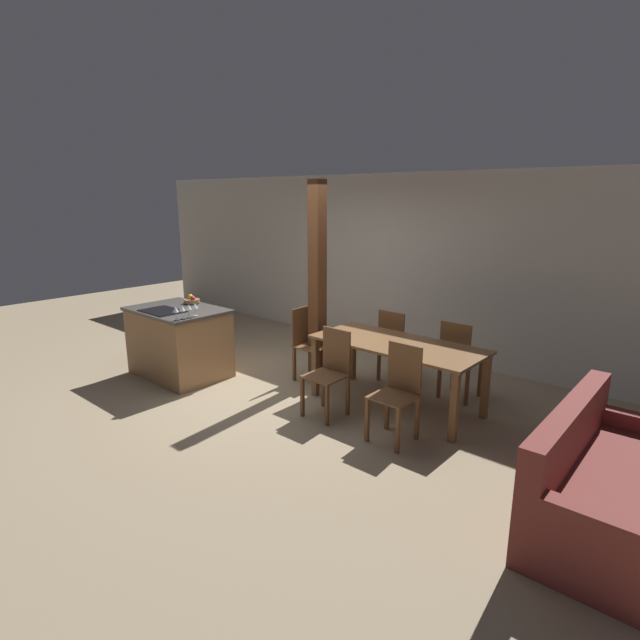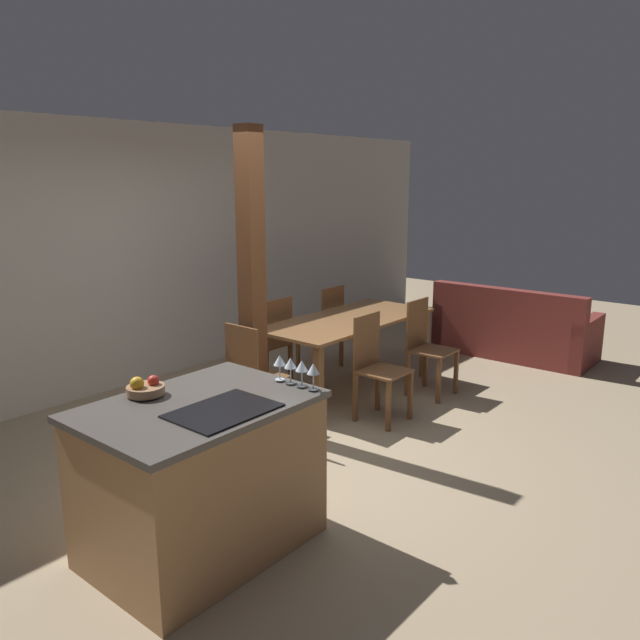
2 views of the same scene
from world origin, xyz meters
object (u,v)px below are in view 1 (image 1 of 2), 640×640
(dining_chair_near_left, at_px, (330,371))
(couch, at_px, (605,487))
(timber_post, at_px, (317,284))
(kitchen_island, at_px, (179,342))
(wine_glass_near, at_px, (176,310))
(wine_glass_far, at_px, (189,307))
(wine_glass_end, at_px, (195,306))
(wine_glass_middle, at_px, (182,309))
(dining_chair_head_end, at_px, (309,342))
(dining_table, at_px, (397,351))
(dining_chair_near_right, at_px, (398,391))
(dining_chair_far_right, at_px, (458,359))
(fruit_bowl, at_px, (192,300))
(dining_chair_far_left, at_px, (395,345))

(dining_chair_near_left, bearing_deg, couch, -2.72)
(timber_post, bearing_deg, kitchen_island, -143.97)
(wine_glass_near, height_order, couch, wine_glass_near)
(wine_glass_far, relative_size, wine_glass_end, 1.00)
(wine_glass_middle, relative_size, dining_chair_head_end, 0.17)
(kitchen_island, height_order, dining_chair_near_left, dining_chair_near_left)
(wine_glass_middle, xyz_separation_m, dining_table, (2.20, 1.32, -0.39))
(kitchen_island, relative_size, wine_glass_middle, 8.01)
(dining_chair_near_right, distance_m, timber_post, 2.00)
(kitchen_island, xyz_separation_m, wine_glass_middle, (0.56, -0.29, 0.59))
(dining_table, distance_m, dining_chair_far_right, 0.80)
(kitchen_island, distance_m, dining_chair_near_left, 2.36)
(kitchen_island, xyz_separation_m, dining_table, (2.77, 1.03, 0.20))
(kitchen_island, distance_m, fruit_bowl, 0.61)
(wine_glass_near, bearing_deg, fruit_bowl, 134.69)
(wine_glass_end, bearing_deg, timber_post, 51.91)
(kitchen_island, xyz_separation_m, wine_glass_far, (0.56, -0.20, 0.59))
(couch, bearing_deg, dining_chair_far_right, 51.62)
(dining_chair_near_right, bearing_deg, kitchen_island, -173.34)
(fruit_bowl, distance_m, wine_glass_near, 0.98)
(fruit_bowl, bearing_deg, timber_post, 25.54)
(wine_glass_far, bearing_deg, fruit_bowl, 143.23)
(dining_chair_near_left, relative_size, dining_chair_near_right, 1.00)
(dining_chair_near_right, height_order, timber_post, timber_post)
(dining_table, height_order, dining_chair_head_end, dining_chair_head_end)
(kitchen_island, height_order, dining_chair_near_right, dining_chair_near_right)
(couch, bearing_deg, dining_table, 70.34)
(wine_glass_near, relative_size, dining_chair_head_end, 0.17)
(dining_chair_near_left, xyz_separation_m, dining_chair_near_right, (0.87, 0.00, 0.00))
(dining_chair_far_right, bearing_deg, dining_table, 56.32)
(dining_chair_far_left, distance_m, couch, 3.12)
(wine_glass_far, xyz_separation_m, wine_glass_end, (0.00, 0.09, 0.00))
(wine_glass_near, height_order, dining_chair_far_right, wine_glass_near)
(wine_glass_end, relative_size, dining_table, 0.08)
(kitchen_island, xyz_separation_m, dining_chair_near_right, (3.20, 0.37, 0.04))
(wine_glass_middle, bearing_deg, timber_post, 55.74)
(couch, bearing_deg, kitchen_island, 91.81)
(fruit_bowl, relative_size, dining_chair_near_left, 0.23)
(dining_table, distance_m, dining_chair_near_right, 0.80)
(dining_chair_head_end, xyz_separation_m, timber_post, (0.09, 0.07, 0.78))
(dining_chair_near_left, distance_m, dining_chair_far_right, 1.58)
(dining_chair_near_left, xyz_separation_m, dining_chair_far_left, (0.00, 1.31, 0.00))
(dining_chair_far_right, bearing_deg, wine_glass_far, 35.49)
(dining_chair_near_left, bearing_deg, dining_chair_far_right, 56.32)
(fruit_bowl, xyz_separation_m, couch, (5.21, -0.07, -0.68))
(kitchen_island, distance_m, couch, 5.09)
(fruit_bowl, bearing_deg, wine_glass_middle, -41.32)
(dining_chair_near_left, bearing_deg, wine_glass_end, -164.79)
(kitchen_island, xyz_separation_m, couch, (5.09, 0.24, -0.17))
(dining_chair_near_left, bearing_deg, wine_glass_near, -156.93)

